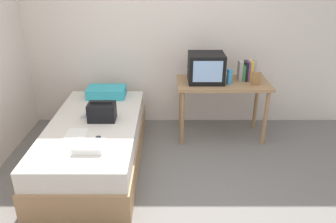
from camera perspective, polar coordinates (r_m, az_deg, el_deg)
The scene contains 14 objects.
ground_plane at distance 3.20m, azimuth 0.61°, elevation -16.90°, with size 8.00×8.00×0.00m, color slate.
wall_back at distance 4.48m, azimuth 0.52°, elevation 13.93°, with size 5.20×0.10×2.60m, color beige.
bed at distance 3.80m, azimuth -12.49°, elevation -5.49°, with size 1.00×2.00×0.53m.
desk at distance 4.21m, azimuth 9.76°, elevation 3.93°, with size 1.16×0.60×0.77m.
tv at distance 4.09m, azimuth 6.90°, elevation 7.64°, with size 0.44×0.39×0.36m.
water_bottle at distance 4.08m, azimuth 10.93°, elevation 6.03°, with size 0.06×0.06×0.18m, color #3399DB.
book_row at distance 4.27m, azimuth 13.86°, elevation 6.96°, with size 0.21×0.16×0.25m.
picture_frame at distance 4.11m, azimuth 15.48°, elevation 5.55°, with size 0.11×0.02×0.16m, color olive.
pillow at distance 4.34m, azimuth -10.58°, elevation 3.39°, with size 0.49×0.31×0.13m, color #33A8B7.
handbag at distance 3.67m, azimuth -11.37°, elevation -0.04°, with size 0.30×0.20×0.23m.
magazine at distance 3.45m, azimuth -15.77°, elevation -3.97°, with size 0.21×0.29×0.01m, color white.
remote_dark at distance 3.28m, azimuth -12.21°, elevation -4.98°, with size 0.04×0.16×0.02m, color black.
remote_silver at distance 3.86m, azimuth -14.40°, elevation -0.55°, with size 0.04×0.14×0.02m, color #B7B7BC.
folded_towel at distance 3.15m, azimuth -13.57°, elevation -6.00°, with size 0.28×0.22×0.06m, color white.
Camera 1 is at (-0.02, -2.41, 2.11)m, focal length 34.64 mm.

